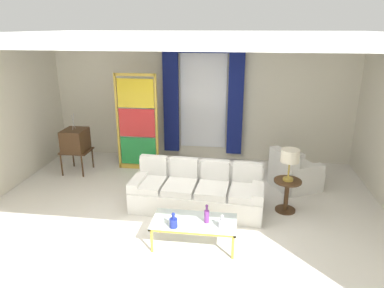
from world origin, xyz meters
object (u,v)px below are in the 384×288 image
Objects in this scene: bottle_blue_decanter at (207,215)px; armchair_white at (293,174)px; stained_glass_divider at (137,125)px; table_lamp_brass at (290,157)px; peacock_figurine at (152,168)px; coffee_table at (194,223)px; round_side_table at (287,193)px; bottle_crystal_tall at (173,222)px; couch_white_long at (198,191)px; vintage_tv at (75,141)px; bottle_amber_squat at (222,223)px.

armchair_white is (1.55, 2.29, -0.24)m from bottle_blue_decanter.
stained_glass_divider is 3.86× the size of table_lamp_brass.
bottle_blue_decanter is at bearing -58.98° from peacock_figurine.
armchair_white reaches higher than coffee_table.
armchair_white is 1.84× the size of round_side_table.
bottle_crystal_tall is 3.20m from armchair_white.
bottle_blue_decanter is (0.28, -1.23, 0.22)m from couch_white_long.
bottle_crystal_tall is 2.30m from round_side_table.
vintage_tv is 0.61× the size of stained_glass_divider.
table_lamp_brass is (2.72, -1.09, 0.81)m from peacock_figurine.
bottle_crystal_tall is at bearing -156.67° from bottle_blue_decanter.
couch_white_long is 10.24× the size of bottle_crystal_tall.
coffee_table is 1.95m from round_side_table.
table_lamp_brass is at bearing -15.10° from vintage_tv.
vintage_tv is at bearing 164.90° from round_side_table.
stained_glass_divider is (-3.40, 0.56, 0.77)m from armchair_white.
bottle_crystal_tall is 3.83m from vintage_tv.
round_side_table is 0.67m from table_lamp_brass.
peacock_figurine is at bearing 158.19° from table_lamp_brass.
coffee_table is at bearing -59.52° from stained_glass_divider.
bottle_amber_squat is 4.29m from vintage_tv.
stained_glass_divider reaches higher than bottle_amber_squat.
bottle_crystal_tall is 0.41× the size of table_lamp_brass.
stained_glass_divider reaches higher than round_side_table.
table_lamp_brass is at bearing -103.74° from armchair_white.
stained_glass_divider is at bearing 131.89° from peacock_figurine.
bottle_crystal_tall is at bearing -69.41° from peacock_figurine.
vintage_tv is at bearing 142.83° from bottle_amber_squat.
bottle_amber_squat is at bearing -15.86° from coffee_table.
vintage_tv is at bearing 156.56° from couch_white_long.
coffee_table is 0.45m from bottle_amber_squat.
stained_glass_divider is (-1.39, 3.04, 0.57)m from bottle_crystal_tall.
armchair_white is at bearing 76.26° from table_lamp_brass.
bottle_blue_decanter is 2.78m from peacock_figurine.
table_lamp_brass is at bearing 52.19° from bottle_amber_squat.
stained_glass_divider is 3.59m from round_side_table.
couch_white_long is 2.12m from armchair_white.
bottle_crystal_tall is at bearing -128.93° from armchair_white.
bottle_blue_decanter is 0.50m from bottle_crystal_tall.
bottle_blue_decanter is at bearing -37.98° from vintage_tv.
vintage_tv reaches higher than couch_white_long.
coffee_table is 2.21× the size of table_lamp_brass.
couch_white_long is at bearing -45.81° from stained_glass_divider.
bottle_crystal_tall is 0.11× the size of stained_glass_divider.
vintage_tv is at bearing 142.02° from bottle_blue_decanter.
couch_white_long is at bearing -178.25° from table_lamp_brass.
armchair_white is 1.92× the size of table_lamp_brass.
bottle_crystal_tall is (-0.46, -0.20, -0.03)m from bottle_blue_decanter.
coffee_table is 0.37m from bottle_crystal_tall.
armchair_white is (1.32, 2.39, -0.19)m from bottle_amber_squat.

